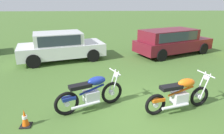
# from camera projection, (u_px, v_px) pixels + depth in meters

# --- Properties ---
(ground_plane) EXTENTS (120.00, 120.00, 0.00)m
(ground_plane) POSITION_uv_depth(u_px,v_px,m) (135.00, 108.00, 5.47)
(ground_plane) COLOR #476B2D
(motorcycle_blue) EXTENTS (1.89, 1.06, 1.02)m
(motorcycle_blue) POSITION_uv_depth(u_px,v_px,m) (91.00, 93.00, 5.32)
(motorcycle_blue) COLOR black
(motorcycle_blue) RESTS_ON ground
(motorcycle_orange) EXTENTS (2.00, 0.86, 1.02)m
(motorcycle_orange) POSITION_uv_depth(u_px,v_px,m) (180.00, 95.00, 5.24)
(motorcycle_orange) COLOR black
(motorcycle_orange) RESTS_ON ground
(car_white) EXTENTS (4.54, 2.96, 1.43)m
(car_white) POSITION_uv_depth(u_px,v_px,m) (60.00, 45.00, 9.76)
(car_white) COLOR silver
(car_white) RESTS_ON ground
(car_burgundy) EXTENTS (4.78, 3.29, 1.43)m
(car_burgundy) POSITION_uv_depth(u_px,v_px,m) (171.00, 40.00, 10.78)
(car_burgundy) COLOR maroon
(car_burgundy) RESTS_ON ground
(traffic_cone) EXTENTS (0.25, 0.25, 0.45)m
(traffic_cone) POSITION_uv_depth(u_px,v_px,m) (25.00, 119.00, 4.63)
(traffic_cone) COLOR #EA590F
(traffic_cone) RESTS_ON ground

